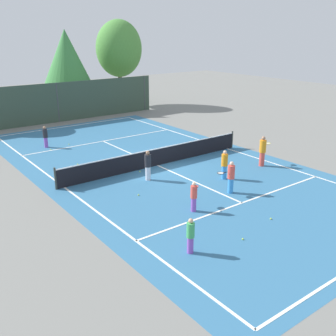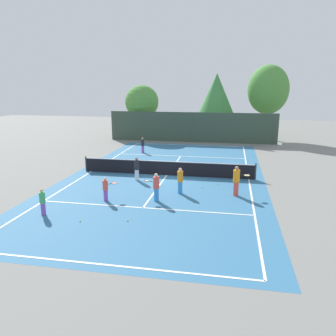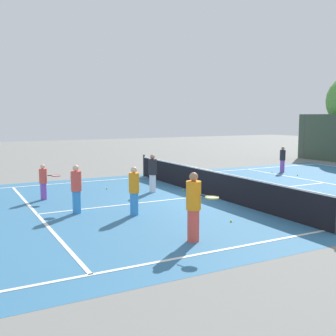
{
  "view_description": "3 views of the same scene",
  "coord_description": "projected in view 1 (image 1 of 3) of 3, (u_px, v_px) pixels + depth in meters",
  "views": [
    {
      "loc": [
        -12.11,
        -17.12,
        7.16
      ],
      "look_at": [
        -0.89,
        -2.18,
        0.64
      ],
      "focal_mm": 42.23,
      "sensor_mm": 36.0,
      "label": 1
    },
    {
      "loc": [
        4.21,
        -21.86,
        6.07
      ],
      "look_at": [
        0.68,
        -3.17,
        1.32
      ],
      "focal_mm": 35.85,
      "sensor_mm": 36.0,
      "label": 2
    },
    {
      "loc": [
        12.75,
        -8.61,
        3.01
      ],
      "look_at": [
        -0.38,
        -1.57,
        1.13
      ],
      "focal_mm": 43.26,
      "sensor_mm": 36.0,
      "label": 3
    }
  ],
  "objects": [
    {
      "name": "tennis_ball_6",
      "position": [
        224.0,
        160.0,
        22.94
      ],
      "size": [
        0.07,
        0.07,
        0.07
      ],
      "primitive_type": "sphere",
      "color": "#CCE533",
      "rests_on": "ground_plane"
    },
    {
      "name": "court_surface",
      "position": [
        157.0,
        165.0,
        22.15
      ],
      "size": [
        13.0,
        25.0,
        0.01
      ],
      "color": "teal",
      "rests_on": "ground_plane"
    },
    {
      "name": "tree_0",
      "position": [
        119.0,
        49.0,
        38.23
      ],
      "size": [
        4.5,
        4.25,
        8.21
      ],
      "color": "brown",
      "rests_on": "ground_plane"
    },
    {
      "name": "player_4",
      "position": [
        194.0,
        196.0,
        16.35
      ],
      "size": [
        0.75,
        0.76,
        1.31
      ],
      "color": "purple",
      "rests_on": "ground_plane"
    },
    {
      "name": "tennis_ball_2",
      "position": [
        140.0,
        171.0,
        21.1
      ],
      "size": [
        0.07,
        0.07,
        0.07
      ],
      "primitive_type": "sphere",
      "color": "#CCE533",
      "rests_on": "ground_plane"
    },
    {
      "name": "tennis_ball_5",
      "position": [
        78.0,
        164.0,
        22.25
      ],
      "size": [
        0.07,
        0.07,
        0.07
      ],
      "primitive_type": "sphere",
      "color": "#CCE533",
      "rests_on": "ground_plane"
    },
    {
      "name": "tennis_ball_0",
      "position": [
        69.0,
        144.0,
        26.15
      ],
      "size": [
        0.07,
        0.07,
        0.07
      ],
      "primitive_type": "sphere",
      "color": "#CCE533",
      "rests_on": "ground_plane"
    },
    {
      "name": "ground_plane",
      "position": [
        157.0,
        165.0,
        22.15
      ],
      "size": [
        80.0,
        80.0,
        0.0
      ],
      "primitive_type": "plane",
      "color": "slate"
    },
    {
      "name": "tennis_ball_3",
      "position": [
        243.0,
        239.0,
        14.27
      ],
      "size": [
        0.07,
        0.07,
        0.07
      ],
      "primitive_type": "sphere",
      "color": "#CCE533",
      "rests_on": "ground_plane"
    },
    {
      "name": "player_0",
      "position": [
        45.0,
        137.0,
        25.34
      ],
      "size": [
        0.3,
        0.3,
        1.4
      ],
      "color": "purple",
      "rests_on": "ground_plane"
    },
    {
      "name": "tree_2",
      "position": [
        66.0,
        56.0,
        34.84
      ],
      "size": [
        4.1,
        4.1,
        7.3
      ],
      "color": "brown",
      "rests_on": "ground_plane"
    },
    {
      "name": "tennis_ball_4",
      "position": [
        271.0,
        219.0,
        15.81
      ],
      "size": [
        0.07,
        0.07,
        0.07
      ],
      "primitive_type": "sphere",
      "color": "#CCE533",
      "rests_on": "ground_plane"
    },
    {
      "name": "player_3",
      "position": [
        224.0,
        164.0,
        19.91
      ],
      "size": [
        0.32,
        0.32,
        1.51
      ],
      "color": "#388CD8",
      "rests_on": "ground_plane"
    },
    {
      "name": "tennis_ball_8",
      "position": [
        138.0,
        195.0,
        18.09
      ],
      "size": [
        0.07,
        0.07,
        0.07
      ],
      "primitive_type": "sphere",
      "color": "#CCE533",
      "rests_on": "ground_plane"
    },
    {
      "name": "perimeter_fence",
      "position": [
        58.0,
        103.0,
        32.19
      ],
      "size": [
        18.0,
        0.12,
        3.2
      ],
      "color": "#384C3D",
      "rests_on": "ground_plane"
    },
    {
      "name": "player_5",
      "position": [
        148.0,
        165.0,
        19.75
      ],
      "size": [
        0.33,
        0.33,
        1.53
      ],
      "color": "silver",
      "rests_on": "ground_plane"
    },
    {
      "name": "player_2",
      "position": [
        231.0,
        177.0,
        18.16
      ],
      "size": [
        0.91,
        0.49,
        1.53
      ],
      "color": "#388CD8",
      "rests_on": "ground_plane"
    },
    {
      "name": "ball_crate",
      "position": [
        165.0,
        155.0,
        23.34
      ],
      "size": [
        0.45,
        0.29,
        0.43
      ],
      "color": "green",
      "rests_on": "ground_plane"
    },
    {
      "name": "tennis_ball_7",
      "position": [
        51.0,
        149.0,
        25.02
      ],
      "size": [
        0.07,
        0.07,
        0.07
      ],
      "primitive_type": "sphere",
      "color": "#CCE533",
      "rests_on": "ground_plane"
    },
    {
      "name": "player_1",
      "position": [
        263.0,
        151.0,
        21.81
      ],
      "size": [
        0.95,
        0.53,
        1.7
      ],
      "color": "#E54C3F",
      "rests_on": "ground_plane"
    },
    {
      "name": "player_6",
      "position": [
        190.0,
        235.0,
        13.24
      ],
      "size": [
        0.28,
        0.28,
        1.29
      ],
      "color": "purple",
      "rests_on": "ground_plane"
    },
    {
      "name": "tennis_ball_1",
      "position": [
        222.0,
        167.0,
        21.81
      ],
      "size": [
        0.07,
        0.07,
        0.07
      ],
      "primitive_type": "sphere",
      "color": "#CCE533",
      "rests_on": "ground_plane"
    },
    {
      "name": "tennis_net",
      "position": [
        157.0,
        157.0,
        21.98
      ],
      "size": [
        11.9,
        0.1,
        1.1
      ],
      "color": "#333833",
      "rests_on": "ground_plane"
    }
  ]
}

